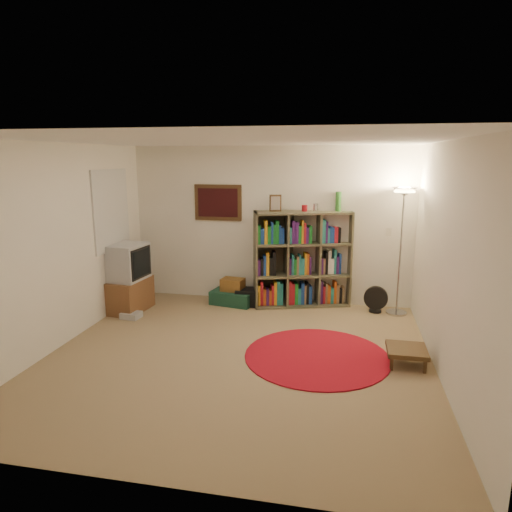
# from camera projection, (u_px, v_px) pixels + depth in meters

# --- Properties ---
(room) EXTENTS (4.54, 4.54, 2.54)m
(room) POSITION_uv_depth(u_px,v_px,m) (234.00, 252.00, 5.23)
(room) COLOR #8F7654
(room) RESTS_ON ground
(bookshelf) EXTENTS (1.56, 0.84, 1.80)m
(bookshelf) POSITION_uv_depth(u_px,v_px,m) (301.00, 260.00, 7.19)
(bookshelf) COLOR brown
(bookshelf) RESTS_ON ground
(floor_lamp) EXTENTS (0.42, 0.42, 1.91)m
(floor_lamp) POSITION_uv_depth(u_px,v_px,m) (403.00, 210.00, 6.58)
(floor_lamp) COLOR #B5B4B8
(floor_lamp) RESTS_ON ground
(floor_fan) EXTENTS (0.36, 0.21, 0.41)m
(floor_fan) POSITION_uv_depth(u_px,v_px,m) (376.00, 299.00, 6.93)
(floor_fan) COLOR black
(floor_fan) RESTS_ON ground
(tv_stand) EXTENTS (0.58, 0.77, 1.05)m
(tv_stand) POSITION_uv_depth(u_px,v_px,m) (128.00, 279.00, 6.96)
(tv_stand) COLOR brown
(tv_stand) RESTS_ON ground
(dvd_box) EXTENTS (0.29, 0.25, 0.09)m
(dvd_box) POSITION_uv_depth(u_px,v_px,m) (131.00, 315.00, 6.72)
(dvd_box) COLOR #B1B1B6
(dvd_box) RESTS_ON ground
(suitcase) EXTENTS (0.74, 0.55, 0.22)m
(suitcase) POSITION_uv_depth(u_px,v_px,m) (233.00, 297.00, 7.36)
(suitcase) COLOR #153B2C
(suitcase) RESTS_ON ground
(wicker_basket) EXTENTS (0.38, 0.30, 0.20)m
(wicker_basket) POSITION_uv_depth(u_px,v_px,m) (233.00, 285.00, 7.33)
(wicker_basket) COLOR brown
(wicker_basket) RESTS_ON suitcase
(duffel_bag) EXTENTS (0.40, 0.34, 0.26)m
(duffel_bag) POSITION_uv_depth(u_px,v_px,m) (248.00, 297.00, 7.30)
(duffel_bag) COLOR black
(duffel_bag) RESTS_ON ground
(paper_towel) EXTENTS (0.14, 0.14, 0.28)m
(paper_towel) POSITION_uv_depth(u_px,v_px,m) (277.00, 296.00, 7.30)
(paper_towel) COLOR silver
(paper_towel) RESTS_ON ground
(red_rug) EXTENTS (1.72, 1.72, 0.02)m
(red_rug) POSITION_uv_depth(u_px,v_px,m) (317.00, 356.00, 5.42)
(red_rug) COLOR maroon
(red_rug) RESTS_ON ground
(side_table) EXTENTS (0.44, 0.44, 0.20)m
(side_table) POSITION_uv_depth(u_px,v_px,m) (407.00, 351.00, 5.18)
(side_table) COLOR #392514
(side_table) RESTS_ON ground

